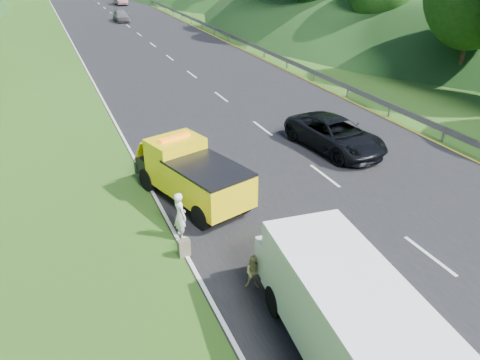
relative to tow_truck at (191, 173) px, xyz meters
name	(u,v)px	position (x,y,z in m)	size (l,w,h in m)	color
ground	(312,244)	(2.64, -4.24, -1.11)	(320.00, 320.00, 0.00)	#38661E
road_surface	(139,35)	(5.64, 35.76, -1.10)	(14.00, 200.00, 0.02)	black
guardrail	(174,15)	(12.94, 48.26, -1.11)	(0.06, 140.00, 1.52)	gray
tree_line_right	(240,5)	(25.64, 55.76, -1.11)	(14.00, 140.00, 14.00)	#24581A
tow_truck	(191,173)	(0.00, 0.00, 0.00)	(3.35, 5.61, 2.27)	black
white_van	(344,310)	(0.90, -8.38, 0.21)	(3.60, 6.83, 2.34)	black
woman	(182,237)	(-1.10, -2.25, -1.11)	(0.59, 0.43, 1.62)	white
child	(254,288)	(0.04, -5.47, -1.11)	(0.50, 0.39, 1.03)	tan
worker	(392,359)	(1.95, -9.03, -1.11)	(1.19, 0.68, 1.84)	black
suitcase	(184,248)	(-1.31, -3.28, -0.82)	(0.36, 0.20, 0.59)	#5C5945
passing_suv	(334,149)	(7.54, 1.99, -1.11)	(2.42, 5.24, 1.46)	black
dist_car_a	(122,22)	(5.57, 45.44, -1.11)	(1.62, 4.03, 1.37)	#535257
dist_car_b	(121,5)	(8.58, 62.60, -1.11)	(1.58, 4.53, 1.49)	brown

